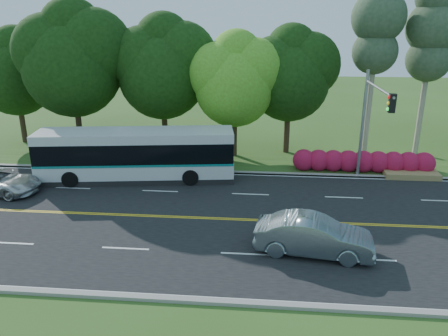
{
  "coord_description": "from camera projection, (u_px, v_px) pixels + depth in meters",
  "views": [
    {
      "loc": [
        0.09,
        -20.71,
        10.06
      ],
      "look_at": [
        -1.95,
        2.0,
        2.15
      ],
      "focal_mm": 35.0,
      "sensor_mm": 36.0,
      "label": 1
    }
  ],
  "objects": [
    {
      "name": "grass_verge",
      "position": [
        260.0,
        165.0,
        31.25
      ],
      "size": [
        60.0,
        4.0,
        0.1
      ],
      "primitive_type": "cube",
      "color": "#31501A",
      "rests_on": "ground"
    },
    {
      "name": "road",
      "position": [
        258.0,
        220.0,
        22.79
      ],
      "size": [
        60.0,
        14.0,
        0.02
      ],
      "primitive_type": "cube",
      "color": "black",
      "rests_on": "ground"
    },
    {
      "name": "transit_bus",
      "position": [
        136.0,
        156.0,
        28.03
      ],
      "size": [
        12.65,
        4.32,
        3.25
      ],
      "rotation": [
        0.0,
        0.0,
        0.13
      ],
      "color": "silver",
      "rests_on": "road"
    },
    {
      "name": "curb_north",
      "position": [
        260.0,
        173.0,
        29.5
      ],
      "size": [
        60.0,
        0.3,
        0.15
      ],
      "primitive_type": "cube",
      "color": "gray",
      "rests_on": "ground"
    },
    {
      "name": "bougainvillea_hedge",
      "position": [
        366.0,
        162.0,
        29.62
      ],
      "size": [
        9.5,
        2.25,
        1.5
      ],
      "color": "#9F0D46",
      "rests_on": "ground"
    },
    {
      "name": "ground",
      "position": [
        258.0,
        220.0,
        22.79
      ],
      "size": [
        120.0,
        120.0,
        0.0
      ],
      "primitive_type": "plane",
      "color": "#31501A",
      "rests_on": "ground"
    },
    {
      "name": "traffic_signal",
      "position": [
        371.0,
        113.0,
        25.8
      ],
      "size": [
        0.42,
        6.1,
        7.0
      ],
      "color": "gray",
      "rests_on": "ground"
    },
    {
      "name": "curb_south",
      "position": [
        254.0,
        304.0,
        16.04
      ],
      "size": [
        60.0,
        0.3,
        0.15
      ],
      "primitive_type": "cube",
      "color": "gray",
      "rests_on": "ground"
    },
    {
      "name": "lane_markings",
      "position": [
        256.0,
        220.0,
        22.8
      ],
      "size": [
        57.6,
        13.82,
        0.0
      ],
      "color": "gold",
      "rests_on": "road"
    },
    {
      "name": "tree_row",
      "position": [
        193.0,
        64.0,
        32.44
      ],
      "size": [
        44.7,
        9.1,
        13.84
      ],
      "color": "black",
      "rests_on": "ground"
    },
    {
      "name": "sedan",
      "position": [
        314.0,
        236.0,
        19.34
      ],
      "size": [
        5.41,
        2.53,
        1.72
      ],
      "primitive_type": "imported",
      "rotation": [
        0.0,
        0.0,
        1.43
      ],
      "color": "slate",
      "rests_on": "road"
    }
  ]
}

